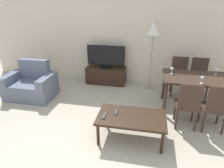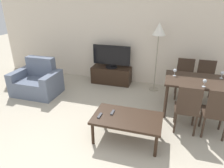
{
  "view_description": "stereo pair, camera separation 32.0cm",
  "coord_description": "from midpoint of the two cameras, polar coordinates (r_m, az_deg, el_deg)",
  "views": [
    {
      "loc": [
        0.85,
        -1.68,
        2.19
      ],
      "look_at": [
        0.16,
        1.76,
        0.65
      ],
      "focal_mm": 32.0,
      "sensor_mm": 36.0,
      "label": 1
    },
    {
      "loc": [
        1.16,
        -1.6,
        2.19
      ],
      "look_at": [
        0.16,
        1.76,
        0.65
      ],
      "focal_mm": 32.0,
      "sensor_mm": 36.0,
      "label": 2
    }
  ],
  "objects": [
    {
      "name": "remote_secondary",
      "position": [
        3.24,
        -5.11,
        -9.18
      ],
      "size": [
        0.04,
        0.15,
        0.02
      ],
      "color": "#38383D",
      "rests_on": "coffee_table"
    },
    {
      "name": "wall_back",
      "position": [
        5.35,
        0.41,
        14.67
      ],
      "size": [
        7.52,
        0.06,
        2.7
      ],
      "color": "beige",
      "rests_on": "ground_plane"
    },
    {
      "name": "remote_primary",
      "position": [
        3.32,
        -1.54,
        -8.13
      ],
      "size": [
        0.04,
        0.15,
        0.02
      ],
      "color": "#38383D",
      "rests_on": "coffee_table"
    },
    {
      "name": "coffee_table",
      "position": [
        3.27,
        2.79,
        -9.96
      ],
      "size": [
        1.1,
        0.64,
        0.43
      ],
      "color": "black",
      "rests_on": "ground_plane"
    },
    {
      "name": "wine_glass_center",
      "position": [
        4.22,
        14.72,
        4.11
      ],
      "size": [
        0.07,
        0.07,
        0.15
      ],
      "color": "silver",
      "rests_on": "dining_table"
    },
    {
      "name": "armchair",
      "position": [
        5.1,
        -23.68,
        -0.26
      ],
      "size": [
        1.07,
        0.75,
        0.85
      ],
      "color": "slate",
      "rests_on": "ground_plane"
    },
    {
      "name": "wine_glass_right",
      "position": [
        3.91,
        22.31,
        1.48
      ],
      "size": [
        0.07,
        0.07,
        0.15
      ],
      "color": "silver",
      "rests_on": "dining_table"
    },
    {
      "name": "tv",
      "position": [
        5.28,
        -3.49,
        7.78
      ],
      "size": [
        1.0,
        0.32,
        0.59
      ],
      "color": "black",
      "rests_on": "tv_stand"
    },
    {
      "name": "dining_table",
      "position": [
        4.27,
        20.8,
        0.76
      ],
      "size": [
        1.28,
        0.83,
        0.73
      ],
      "color": "#38281E",
      "rests_on": "ground_plane"
    },
    {
      "name": "dining_chair_near_right",
      "position": [
        3.73,
        25.36,
        -5.82
      ],
      "size": [
        0.4,
        0.4,
        0.9
      ],
      "color": "#38281E",
      "rests_on": "ground_plane"
    },
    {
      "name": "wine_glass_left",
      "position": [
        4.48,
        25.93,
        3.58
      ],
      "size": [
        0.07,
        0.07,
        0.15
      ],
      "color": "silver",
      "rests_on": "dining_table"
    },
    {
      "name": "tv_stand",
      "position": [
        5.45,
        -3.35,
        2.5
      ],
      "size": [
        1.05,
        0.43,
        0.45
      ],
      "color": "black",
      "rests_on": "ground_plane"
    },
    {
      "name": "dining_chair_near",
      "position": [
        3.64,
        18.54,
        -5.41
      ],
      "size": [
        0.4,
        0.4,
        0.9
      ],
      "color": "#38281E",
      "rests_on": "ground_plane"
    },
    {
      "name": "floor_lamp",
      "position": [
        4.86,
        9.86,
        14.28
      ],
      "size": [
        0.31,
        0.31,
        1.66
      ],
      "color": "gray",
      "rests_on": "ground_plane"
    },
    {
      "name": "dining_chair_far",
      "position": [
        5.02,
        21.96,
        2.19
      ],
      "size": [
        0.4,
        0.4,
        0.9
      ],
      "color": "#38281E",
      "rests_on": "ground_plane"
    },
    {
      "name": "dining_chair_far_left",
      "position": [
        4.96,
        16.9,
        2.63
      ],
      "size": [
        0.4,
        0.4,
        0.9
      ],
      "color": "#38281E",
      "rests_on": "ground_plane"
    }
  ]
}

